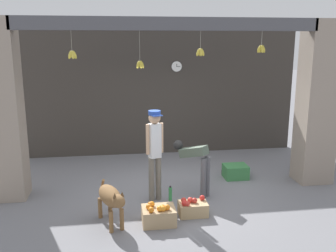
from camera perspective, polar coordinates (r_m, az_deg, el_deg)
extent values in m
plane|color=slate|center=(7.55, 0.46, -10.29)|extent=(60.00, 60.00, 0.00)
cube|color=#38332D|center=(9.86, -2.02, 5.44)|extent=(7.55, 0.12, 3.39)
cube|color=gray|center=(7.56, -24.01, 2.06)|extent=(0.70, 0.60, 3.39)
cube|color=gray|center=(8.38, 21.81, 3.21)|extent=(0.70, 0.60, 3.39)
cube|color=#4C4C51|center=(7.06, 0.36, 15.31)|extent=(5.65, 0.24, 0.24)
cylinder|color=#B2AD99|center=(7.03, -14.51, 12.50)|extent=(0.01, 0.01, 0.35)
ellipsoid|color=yellow|center=(7.03, -14.06, 10.49)|extent=(0.11, 0.06, 0.16)
ellipsoid|color=yellow|center=(7.07, -14.26, 10.49)|extent=(0.08, 0.11, 0.17)
ellipsoid|color=yellow|center=(7.06, -14.65, 10.47)|extent=(0.10, 0.09, 0.17)
ellipsoid|color=yellow|center=(7.02, -14.69, 10.45)|extent=(0.10, 0.09, 0.17)
ellipsoid|color=yellow|center=(7.00, -14.32, 10.47)|extent=(0.08, 0.11, 0.17)
cylinder|color=#B2AD99|center=(7.04, -4.34, 12.09)|extent=(0.01, 0.01, 0.54)
ellipsoid|color=gold|center=(7.05, -3.97, 9.31)|extent=(0.10, 0.06, 0.16)
ellipsoid|color=gold|center=(7.09, -4.22, 9.33)|extent=(0.07, 0.10, 0.16)
ellipsoid|color=gold|center=(7.07, -4.57, 9.31)|extent=(0.10, 0.09, 0.17)
ellipsoid|color=gold|center=(7.02, -4.55, 9.29)|extent=(0.10, 0.09, 0.17)
ellipsoid|color=gold|center=(7.01, -4.17, 9.29)|extent=(0.07, 0.10, 0.16)
cylinder|color=#B2AD99|center=(7.14, 4.99, 12.99)|extent=(0.01, 0.01, 0.32)
ellipsoid|color=yellow|center=(7.16, 5.27, 11.13)|extent=(0.11, 0.06, 0.16)
ellipsoid|color=yellow|center=(7.19, 4.88, 11.15)|extent=(0.06, 0.11, 0.16)
ellipsoid|color=yellow|center=(7.14, 4.63, 11.14)|extent=(0.11, 0.06, 0.16)
ellipsoid|color=yellow|center=(7.11, 5.02, 11.12)|extent=(0.06, 0.11, 0.16)
cylinder|color=#B2AD99|center=(7.49, 14.12, 12.88)|extent=(0.01, 0.01, 0.26)
ellipsoid|color=gold|center=(7.51, 14.32, 11.31)|extent=(0.11, 0.06, 0.16)
ellipsoid|color=gold|center=(7.53, 13.91, 11.34)|extent=(0.06, 0.11, 0.16)
ellipsoid|color=gold|center=(7.48, 13.73, 11.34)|extent=(0.11, 0.06, 0.16)
ellipsoid|color=gold|center=(7.45, 14.15, 11.31)|extent=(0.06, 0.11, 0.16)
ellipsoid|color=brown|center=(6.28, -8.84, -10.46)|extent=(0.53, 0.80, 0.30)
cylinder|color=brown|center=(6.20, -7.05, -13.94)|extent=(0.07, 0.07, 0.36)
cylinder|color=brown|center=(6.15, -8.66, -14.24)|extent=(0.07, 0.07, 0.36)
cylinder|color=brown|center=(6.68, -8.81, -11.94)|extent=(0.07, 0.07, 0.36)
cylinder|color=brown|center=(6.64, -10.31, -12.19)|extent=(0.07, 0.07, 0.36)
ellipsoid|color=brown|center=(5.90, -7.54, -11.30)|extent=(0.27, 0.32, 0.20)
cone|color=brown|center=(5.88, -7.02, -10.25)|extent=(0.07, 0.07, 0.08)
cone|color=brown|center=(5.84, -8.13, -10.43)|extent=(0.07, 0.07, 0.08)
cylinder|color=brown|center=(6.63, -10.02, -8.94)|extent=(0.12, 0.23, 0.30)
cylinder|color=#6B665B|center=(7.15, -1.48, -7.95)|extent=(0.11, 0.11, 0.85)
cylinder|color=#6B665B|center=(7.10, -2.52, -8.12)|extent=(0.11, 0.11, 0.85)
cube|color=silver|center=(6.89, -2.04, -2.24)|extent=(0.24, 0.22, 0.64)
cylinder|color=tan|center=(6.94, -0.99, -1.80)|extent=(0.06, 0.06, 0.56)
cylinder|color=tan|center=(6.83, -3.12, -2.06)|extent=(0.06, 0.06, 0.56)
sphere|color=tan|center=(6.80, -2.07, 1.26)|extent=(0.22, 0.22, 0.22)
cylinder|color=#234299|center=(6.78, -2.08, 2.04)|extent=(0.22, 0.22, 0.08)
cube|color=#234299|center=(6.68, -1.70, 1.60)|extent=(0.21, 0.17, 0.01)
cylinder|color=#56565B|center=(7.24, 5.40, -7.97)|extent=(0.11, 0.11, 0.79)
cylinder|color=#56565B|center=(7.36, 5.96, -7.65)|extent=(0.11, 0.11, 0.79)
cube|color=#4C5B4C|center=(7.28, 3.92, -3.92)|extent=(0.57, 0.57, 0.31)
sphere|color=black|center=(7.46, 1.54, -2.91)|extent=(0.19, 0.19, 0.19)
cube|color=tan|center=(6.37, -1.43, -13.51)|extent=(0.55, 0.44, 0.27)
sphere|color=orange|center=(6.24, -0.84, -12.30)|extent=(0.10, 0.10, 0.10)
sphere|color=orange|center=(6.16, -2.59, -12.65)|extent=(0.10, 0.10, 0.10)
sphere|color=orange|center=(6.20, -0.77, -12.47)|extent=(0.10, 0.10, 0.10)
sphere|color=orange|center=(6.27, -2.95, -12.19)|extent=(0.10, 0.10, 0.10)
sphere|color=orange|center=(6.24, -0.13, -12.29)|extent=(0.10, 0.10, 0.10)
sphere|color=orange|center=(6.20, -1.28, -12.47)|extent=(0.10, 0.10, 0.10)
sphere|color=orange|center=(6.35, -2.70, -11.85)|extent=(0.10, 0.10, 0.10)
sphere|color=orange|center=(6.36, -2.48, -11.81)|extent=(0.10, 0.10, 0.10)
cube|color=tan|center=(6.67, 3.83, -12.48)|extent=(0.49, 0.33, 0.23)
sphere|color=red|center=(6.60, 2.40, -11.24)|extent=(0.10, 0.10, 0.10)
sphere|color=red|center=(6.49, 2.51, -11.68)|extent=(0.10, 0.10, 0.10)
sphere|color=red|center=(6.72, 5.24, -10.84)|extent=(0.10, 0.10, 0.10)
sphere|color=red|center=(6.60, 4.05, -11.26)|extent=(0.10, 0.10, 0.10)
sphere|color=red|center=(6.49, 2.96, -11.69)|extent=(0.10, 0.10, 0.10)
sphere|color=red|center=(6.62, 3.40, -11.19)|extent=(0.10, 0.10, 0.10)
cube|color=#387A42|center=(8.45, 10.24, -6.84)|extent=(0.51, 0.41, 0.29)
cylinder|color=#38934C|center=(7.20, 0.35, -10.32)|extent=(0.07, 0.07, 0.26)
cylinder|color=black|center=(7.14, 0.35, -9.25)|extent=(0.04, 0.04, 0.03)
cylinder|color=black|center=(9.80, 1.32, 9.06)|extent=(0.28, 0.01, 0.28)
cylinder|color=white|center=(9.79, 1.33, 9.05)|extent=(0.27, 0.02, 0.27)
cube|color=black|center=(9.78, 1.34, 9.22)|extent=(0.01, 0.01, 0.07)
cube|color=black|center=(9.79, 1.57, 9.05)|extent=(0.10, 0.01, 0.01)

